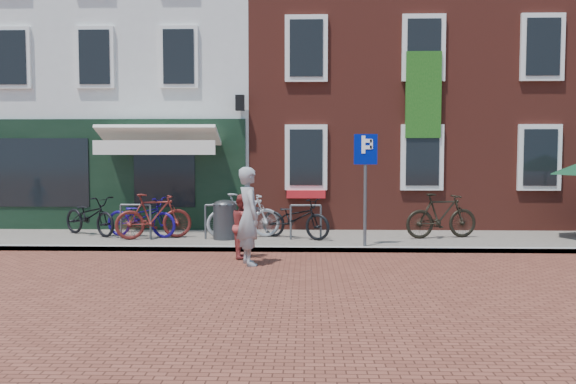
{
  "coord_description": "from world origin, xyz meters",
  "views": [
    {
      "loc": [
        0.54,
        -12.89,
        2.14
      ],
      "look_at": [
        0.11,
        0.52,
        1.26
      ],
      "focal_mm": 37.96,
      "sensor_mm": 36.0,
      "label": 1
    }
  ],
  "objects_px": {
    "parking_sign": "(365,169)",
    "boy": "(244,226)",
    "bicycle_0": "(90,216)",
    "bicycle_1": "(154,216)",
    "bicycle_3": "(244,216)",
    "bicycle_4": "(295,218)",
    "bicycle_5": "(441,216)",
    "woman": "(249,216)",
    "litter_bin": "(225,218)",
    "bicycle_2": "(141,217)"
  },
  "relations": [
    {
      "from": "parking_sign",
      "to": "bicycle_5",
      "type": "height_order",
      "value": "parking_sign"
    },
    {
      "from": "litter_bin",
      "to": "bicycle_0",
      "type": "relative_size",
      "value": 0.54
    },
    {
      "from": "bicycle_1",
      "to": "bicycle_5",
      "type": "distance_m",
      "value": 6.79
    },
    {
      "from": "bicycle_0",
      "to": "bicycle_4",
      "type": "distance_m",
      "value": 5.06
    },
    {
      "from": "litter_bin",
      "to": "boy",
      "type": "bearing_deg",
      "value": -71.18
    },
    {
      "from": "bicycle_1",
      "to": "parking_sign",
      "type": "bearing_deg",
      "value": -122.23
    },
    {
      "from": "bicycle_3",
      "to": "bicycle_5",
      "type": "xyz_separation_m",
      "value": [
        4.69,
        0.11,
        0.0
      ]
    },
    {
      "from": "bicycle_2",
      "to": "bicycle_5",
      "type": "height_order",
      "value": "bicycle_5"
    },
    {
      "from": "parking_sign",
      "to": "boy",
      "type": "bearing_deg",
      "value": -159.24
    },
    {
      "from": "litter_bin",
      "to": "bicycle_1",
      "type": "distance_m",
      "value": 1.67
    },
    {
      "from": "bicycle_2",
      "to": "bicycle_4",
      "type": "distance_m",
      "value": 3.71
    },
    {
      "from": "bicycle_1",
      "to": "bicycle_3",
      "type": "bearing_deg",
      "value": -105.03
    },
    {
      "from": "parking_sign",
      "to": "bicycle_5",
      "type": "bearing_deg",
      "value": 33.95
    },
    {
      "from": "bicycle_1",
      "to": "litter_bin",
      "type": "bearing_deg",
      "value": -111.03
    },
    {
      "from": "bicycle_3",
      "to": "bicycle_0",
      "type": "bearing_deg",
      "value": 68.05
    },
    {
      "from": "bicycle_1",
      "to": "bicycle_5",
      "type": "bearing_deg",
      "value": -108.19
    },
    {
      "from": "bicycle_1",
      "to": "bicycle_2",
      "type": "bearing_deg",
      "value": 29.24
    },
    {
      "from": "boy",
      "to": "bicycle_3",
      "type": "distance_m",
      "value": 2.16
    },
    {
      "from": "boy",
      "to": "bicycle_0",
      "type": "height_order",
      "value": "boy"
    },
    {
      "from": "bicycle_0",
      "to": "bicycle_5",
      "type": "bearing_deg",
      "value": -57.86
    },
    {
      "from": "litter_bin",
      "to": "parking_sign",
      "type": "xyz_separation_m",
      "value": [
        3.18,
        -0.97,
        1.16
      ]
    },
    {
      "from": "parking_sign",
      "to": "bicycle_1",
      "type": "distance_m",
      "value": 5.08
    },
    {
      "from": "parking_sign",
      "to": "boy",
      "type": "xyz_separation_m",
      "value": [
        -2.53,
        -0.96,
        -1.12
      ]
    },
    {
      "from": "parking_sign",
      "to": "bicycle_3",
      "type": "xyz_separation_m",
      "value": [
        -2.76,
        1.19,
        -1.14
      ]
    },
    {
      "from": "litter_bin",
      "to": "bicycle_2",
      "type": "relative_size",
      "value": 0.54
    },
    {
      "from": "bicycle_0",
      "to": "boy",
      "type": "bearing_deg",
      "value": -87.81
    },
    {
      "from": "bicycle_1",
      "to": "bicycle_3",
      "type": "relative_size",
      "value": 1.0
    },
    {
      "from": "bicycle_4",
      "to": "bicycle_5",
      "type": "distance_m",
      "value": 3.46
    },
    {
      "from": "litter_bin",
      "to": "bicycle_0",
      "type": "height_order",
      "value": "litter_bin"
    },
    {
      "from": "bicycle_2",
      "to": "boy",
      "type": "bearing_deg",
      "value": -114.74
    },
    {
      "from": "parking_sign",
      "to": "woman",
      "type": "bearing_deg",
      "value": -144.04
    },
    {
      "from": "woman",
      "to": "boy",
      "type": "height_order",
      "value": "woman"
    },
    {
      "from": "boy",
      "to": "bicycle_1",
      "type": "height_order",
      "value": "boy"
    },
    {
      "from": "bicycle_1",
      "to": "bicycle_3",
      "type": "xyz_separation_m",
      "value": [
        2.1,
        0.22,
        0.0
      ]
    },
    {
      "from": "woman",
      "to": "bicycle_0",
      "type": "relative_size",
      "value": 1.02
    },
    {
      "from": "litter_bin",
      "to": "boy",
      "type": "distance_m",
      "value": 2.03
    },
    {
      "from": "bicycle_1",
      "to": "bicycle_0",
      "type": "bearing_deg",
      "value": 51.34
    },
    {
      "from": "litter_bin",
      "to": "bicycle_4",
      "type": "relative_size",
      "value": 0.54
    },
    {
      "from": "boy",
      "to": "bicycle_5",
      "type": "height_order",
      "value": "boy"
    },
    {
      "from": "litter_bin",
      "to": "woman",
      "type": "height_order",
      "value": "woman"
    },
    {
      "from": "bicycle_3",
      "to": "bicycle_5",
      "type": "bearing_deg",
      "value": -105.65
    },
    {
      "from": "litter_bin",
      "to": "bicycle_5",
      "type": "distance_m",
      "value": 5.12
    },
    {
      "from": "boy",
      "to": "bicycle_3",
      "type": "bearing_deg",
      "value": 0.0
    },
    {
      "from": "woman",
      "to": "parking_sign",
      "type": "bearing_deg",
      "value": -75.32
    },
    {
      "from": "bicycle_5",
      "to": "woman",
      "type": "bearing_deg",
      "value": 111.61
    },
    {
      "from": "parking_sign",
      "to": "bicycle_5",
      "type": "distance_m",
      "value": 2.58
    },
    {
      "from": "litter_bin",
      "to": "bicycle_5",
      "type": "bearing_deg",
      "value": 3.7
    },
    {
      "from": "bicycle_1",
      "to": "bicycle_4",
      "type": "xyz_separation_m",
      "value": [
        3.32,
        0.17,
        -0.05
      ]
    },
    {
      "from": "parking_sign",
      "to": "bicycle_0",
      "type": "bearing_deg",
      "value": 167.01
    },
    {
      "from": "woman",
      "to": "bicycle_3",
      "type": "distance_m",
      "value": 2.94
    }
  ]
}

